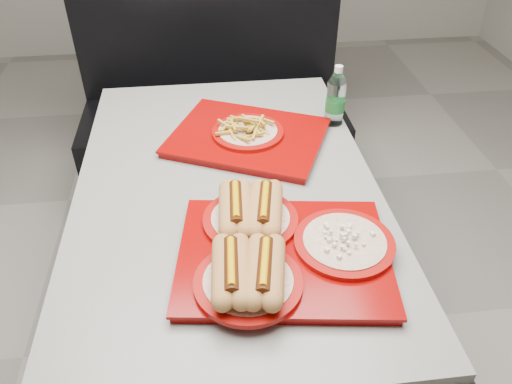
{
  "coord_description": "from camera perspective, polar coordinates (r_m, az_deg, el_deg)",
  "views": [
    {
      "loc": [
        -0.06,
        -1.21,
        1.65
      ],
      "look_at": [
        0.07,
        -0.16,
        0.83
      ],
      "focal_mm": 35.0,
      "sensor_mm": 36.0,
      "label": 1
    }
  ],
  "objects": [
    {
      "name": "ground",
      "position": [
        2.04,
        -2.57,
        -16.14
      ],
      "size": [
        6.0,
        6.0,
        0.0
      ],
      "primitive_type": "plane",
      "color": "gray",
      "rests_on": "ground"
    },
    {
      "name": "diner_table",
      "position": [
        1.61,
        -3.14,
        -3.73
      ],
      "size": [
        0.92,
        1.42,
        0.75
      ],
      "color": "black",
      "rests_on": "ground"
    },
    {
      "name": "booth_bench",
      "position": [
        2.62,
        -4.85,
        9.06
      ],
      "size": [
        1.3,
        0.57,
        1.35
      ],
      "color": "black",
      "rests_on": "ground"
    },
    {
      "name": "tray_near",
      "position": [
        1.23,
        2.18,
        -6.3
      ],
      "size": [
        0.57,
        0.49,
        0.11
      ],
      "rotation": [
        0.0,
        0.0,
        -0.13
      ],
      "color": "#7C0403",
      "rests_on": "diner_table"
    },
    {
      "name": "tray_far",
      "position": [
        1.69,
        -0.94,
        6.66
      ],
      "size": [
        0.61,
        0.56,
        0.1
      ],
      "rotation": [
        0.0,
        0.0,
        -0.43
      ],
      "color": "#7C0403",
      "rests_on": "diner_table"
    },
    {
      "name": "water_bottle",
      "position": [
        1.79,
        9.08,
        10.44
      ],
      "size": [
        0.07,
        0.07,
        0.22
      ],
      "rotation": [
        0.0,
        0.0,
        0.23
      ],
      "color": "silver",
      "rests_on": "diner_table"
    }
  ]
}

